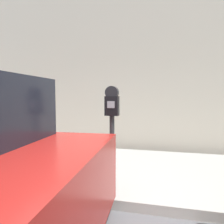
{
  "coord_description": "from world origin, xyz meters",
  "views": [
    {
      "loc": [
        1.06,
        -1.94,
        1.54
      ],
      "look_at": [
        0.3,
        1.18,
        1.3
      ],
      "focal_mm": 35.0,
      "sensor_mm": 36.0,
      "label": 1
    }
  ],
  "objects": [
    {
      "name": "parking_meter",
      "position": [
        0.3,
        1.18,
        1.19
      ],
      "size": [
        0.2,
        0.14,
        1.54
      ],
      "color": "#2D2D30",
      "rests_on": "sidewalk"
    },
    {
      "name": "sidewalk",
      "position": [
        0.0,
        2.2,
        0.07
      ],
      "size": [
        24.0,
        2.8,
        0.14
      ],
      "color": "#ADAAA3",
      "rests_on": "ground_plane"
    },
    {
      "name": "building_facade",
      "position": [
        0.0,
        4.01,
        2.72
      ],
      "size": [
        24.0,
        0.3,
        5.44
      ],
      "color": "beige",
      "rests_on": "ground_plane"
    }
  ]
}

